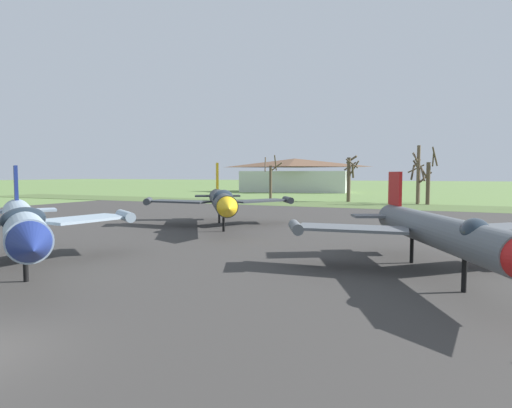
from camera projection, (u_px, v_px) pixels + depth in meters
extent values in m
cube|color=#383533|center=(263.00, 244.00, 27.80)|extent=(88.25, 63.13, 0.05)
cube|color=#4F6535|center=(368.00, 206.00, 61.92)|extent=(148.25, 12.00, 0.06)
cylinder|color=#565B60|center=(435.00, 230.00, 19.07)|extent=(6.48, 11.88, 1.43)
cylinder|color=black|center=(389.00, 216.00, 25.54)|extent=(1.24, 1.13, 1.00)
ellipsoid|color=#19232D|center=(475.00, 232.00, 15.63)|extent=(1.06, 1.99, 0.99)
cube|color=#565B60|center=(351.00, 228.00, 20.70)|extent=(5.41, 2.75, 0.13)
cube|color=#565B60|center=(490.00, 228.00, 20.73)|extent=(5.32, 5.22, 0.13)
cylinder|color=#565B60|center=(296.00, 227.00, 21.13)|extent=(1.44, 2.31, 0.53)
cube|color=red|center=(395.00, 188.00, 24.49)|extent=(0.94, 1.77, 1.89)
cube|color=#565B60|center=(371.00, 216.00, 24.58)|extent=(2.41, 2.07, 0.13)
cube|color=#565B60|center=(417.00, 216.00, 24.59)|extent=(2.41, 2.07, 0.13)
cylinder|color=black|center=(464.00, 276.00, 16.44)|extent=(0.19, 0.19, 1.34)
cylinder|color=black|center=(412.00, 251.00, 21.89)|extent=(0.19, 0.19, 1.34)
cylinder|color=#8EA3B2|center=(21.00, 223.00, 20.51)|extent=(11.93, 9.05, 1.56)
cone|color=navy|center=(31.00, 246.00, 13.80)|extent=(2.54, 2.38, 1.43)
cylinder|color=black|center=(17.00, 212.00, 26.58)|extent=(1.33, 1.38, 1.09)
ellipsoid|color=#19232D|center=(24.00, 219.00, 18.02)|extent=(1.07, 2.01, 1.00)
cube|color=#8EA3B2|center=(85.00, 219.00, 23.42)|extent=(3.11, 4.89, 0.15)
cylinder|color=#8EA3B2|center=(125.00, 216.00, 25.10)|extent=(2.37, 1.91, 0.58)
cube|color=navy|center=(16.00, 183.00, 25.68)|extent=(1.49, 1.13, 2.02)
cube|color=#8EA3B2|center=(40.00, 210.00, 26.29)|extent=(2.21, 2.29, 0.15)
cylinder|color=black|center=(26.00, 266.00, 18.06)|extent=(0.21, 0.21, 1.45)
cylinder|color=black|center=(20.00, 245.00, 23.17)|extent=(0.21, 0.21, 1.45)
cylinder|color=#33383D|center=(221.00, 201.00, 36.72)|extent=(8.68, 12.41, 1.58)
cone|color=yellow|center=(228.00, 208.00, 29.03)|extent=(2.22, 2.35, 1.45)
cylinder|color=black|center=(217.00, 197.00, 43.80)|extent=(1.40, 1.33, 1.11)
ellipsoid|color=#19232D|center=(223.00, 197.00, 34.27)|extent=(1.27, 2.39, 1.20)
cube|color=#33383D|center=(179.00, 201.00, 37.83)|extent=(5.54, 2.35, 0.15)
cube|color=#33383D|center=(260.00, 201.00, 38.82)|extent=(4.46, 5.96, 0.15)
cylinder|color=#33383D|center=(148.00, 201.00, 38.30)|extent=(1.85, 2.45, 0.59)
cylinder|color=#33383D|center=(288.00, 200.00, 40.05)|extent=(1.85, 2.45, 0.59)
cube|color=yellow|center=(217.00, 176.00, 42.81)|extent=(0.98, 1.39, 2.56)
cube|color=#33383D|center=(205.00, 196.00, 42.57)|extent=(2.38, 2.25, 0.15)
cube|color=#33383D|center=(230.00, 196.00, 42.92)|extent=(2.38, 2.25, 0.15)
cylinder|color=black|center=(224.00, 223.00, 33.84)|extent=(0.21, 0.21, 1.48)
cylinder|color=black|center=(219.00, 215.00, 39.80)|extent=(0.21, 0.21, 1.48)
cylinder|color=brown|center=(271.00, 183.00, 76.02)|extent=(0.47, 0.47, 6.00)
cylinder|color=brown|center=(275.00, 163.00, 75.60)|extent=(0.58, 1.89, 2.68)
cylinder|color=brown|center=(276.00, 167.00, 76.89)|extent=(2.88, 1.11, 1.83)
cylinder|color=brown|center=(265.00, 164.00, 75.85)|extent=(0.94, 1.98, 2.57)
cylinder|color=brown|center=(349.00, 180.00, 70.97)|extent=(0.61, 0.61, 7.23)
cylinder|color=brown|center=(353.00, 172.00, 70.65)|extent=(0.43, 1.56, 2.12)
cylinder|color=brown|center=(354.00, 169.00, 71.41)|extent=(2.08, 1.50, 2.64)
cylinder|color=brown|center=(350.00, 166.00, 71.69)|extent=(2.05, 0.23, 1.46)
cylinder|color=brown|center=(352.00, 159.00, 71.42)|extent=(1.98, 0.87, 1.34)
cylinder|color=brown|center=(352.00, 163.00, 69.79)|extent=(1.84, 1.57, 1.55)
cylinder|color=#42382D|center=(418.00, 184.00, 68.07)|extent=(0.59, 0.59, 5.96)
cylinder|color=#42382D|center=(413.00, 172.00, 68.41)|extent=(0.57, 2.01, 2.43)
cylinder|color=#42382D|center=(421.00, 167.00, 67.05)|extent=(1.85, 1.06, 2.73)
cylinder|color=#42382D|center=(417.00, 166.00, 67.56)|extent=(1.31, 0.94, 1.75)
cylinder|color=brown|center=(418.00, 175.00, 64.50)|extent=(0.49, 0.49, 8.77)
cylinder|color=brown|center=(417.00, 164.00, 64.92)|extent=(1.22, 0.90, 1.38)
cylinder|color=brown|center=(415.00, 157.00, 64.23)|extent=(0.84, 1.14, 1.37)
cylinder|color=brown|center=(416.00, 169.00, 65.61)|extent=(2.36, 1.04, 1.32)
cylinder|color=brown|center=(415.00, 157.00, 64.17)|extent=(1.02, 1.17, 1.36)
cylinder|color=brown|center=(428.00, 184.00, 63.57)|extent=(0.58, 0.58, 6.26)
cylinder|color=brown|center=(426.00, 177.00, 64.34)|extent=(1.77, 1.09, 1.65)
cylinder|color=brown|center=(435.00, 156.00, 62.68)|extent=(0.88, 1.95, 2.76)
cylinder|color=brown|center=(423.00, 174.00, 63.52)|extent=(0.89, 1.75, 2.07)
cylinder|color=brown|center=(433.00, 159.00, 63.16)|extent=(0.41, 1.41, 2.08)
cube|color=beige|center=(295.00, 182.00, 110.89)|extent=(27.82, 17.10, 5.25)
pyramid|color=brown|center=(295.00, 163.00, 110.56)|extent=(29.21, 17.96, 2.15)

